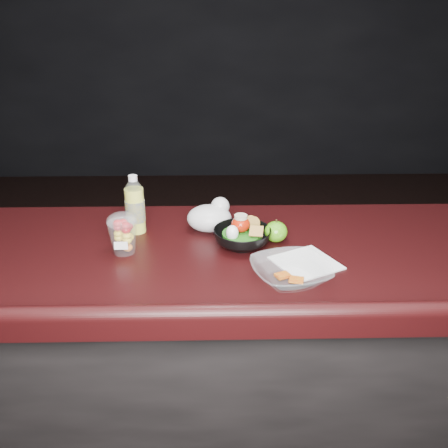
{
  "coord_description": "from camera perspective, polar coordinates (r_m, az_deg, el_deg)",
  "views": [
    {
      "loc": [
        -0.08,
        -1.02,
        1.71
      ],
      "look_at": [
        -0.05,
        0.32,
        1.1
      ],
      "focal_mm": 40.0,
      "sensor_mm": 36.0,
      "label": 1
    }
  ],
  "objects": [
    {
      "name": "fruit_cup",
      "position": [
        1.48,
        -11.49,
        -0.96
      ],
      "size": [
        0.09,
        0.09,
        0.13
      ],
      "color": "white",
      "rests_on": "counter"
    },
    {
      "name": "snack_bowl",
      "position": [
        1.51,
        2.04,
        -1.38
      ],
      "size": [
        0.22,
        0.22,
        0.1
      ],
      "rotation": [
        0.0,
        0.0,
        0.32
      ],
      "color": "black",
      "rests_on": "counter"
    },
    {
      "name": "plastic_bag",
      "position": [
        1.6,
        -1.52,
        0.85
      ],
      "size": [
        0.14,
        0.12,
        0.11
      ],
      "color": "silver",
      "rests_on": "counter"
    },
    {
      "name": "paper_napkin",
      "position": [
        1.44,
        9.35,
        -4.4
      ],
      "size": [
        0.22,
        0.22,
        0.0
      ],
      "primitive_type": "cube",
      "rotation": [
        0.0,
        0.0,
        0.47
      ],
      "color": "white",
      "rests_on": "counter"
    },
    {
      "name": "takeout_bowl",
      "position": [
        1.34,
        7.61,
        -5.53
      ],
      "size": [
        0.25,
        0.25,
        0.05
      ],
      "rotation": [
        0.0,
        0.0,
        0.25
      ],
      "color": "silver",
      "rests_on": "counter"
    },
    {
      "name": "counter",
      "position": [
        1.78,
        1.86,
        -17.72
      ],
      "size": [
        4.06,
        0.71,
        1.02
      ],
      "color": "black",
      "rests_on": "ground"
    },
    {
      "name": "lemonade_bottle",
      "position": [
        1.6,
        -10.12,
        1.75
      ],
      "size": [
        0.06,
        0.06,
        0.19
      ],
      "color": "#E2EB3C",
      "rests_on": "counter"
    },
    {
      "name": "green_apple",
      "position": [
        1.54,
        5.96,
        -0.88
      ],
      "size": [
        0.07,
        0.07,
        0.07
      ],
      "color": "#37800E",
      "rests_on": "counter"
    }
  ]
}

